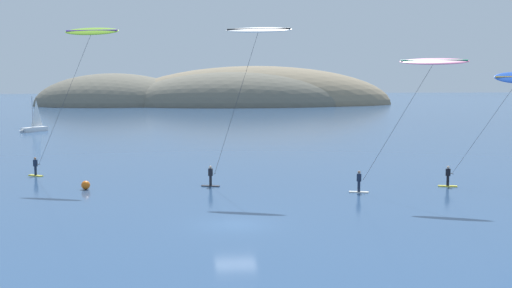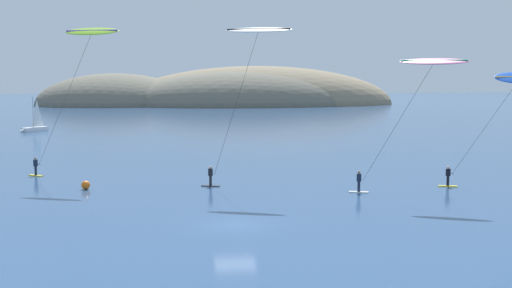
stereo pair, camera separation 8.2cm
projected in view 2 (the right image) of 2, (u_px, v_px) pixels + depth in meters
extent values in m
plane|color=#2D4C75|center=(235.00, 225.00, 38.99)|extent=(600.00, 600.00, 0.00)
ellipsoid|color=#6B6656|center=(243.00, 105.00, 197.56)|extent=(72.42, 35.09, 21.29)
ellipsoid|color=#84755B|center=(258.00, 105.00, 203.65)|extent=(87.07, 40.05, 24.40)
ellipsoid|color=#6B6656|center=(115.00, 105.00, 198.94)|extent=(48.50, 35.19, 19.75)
ellipsoid|color=#7A705B|center=(161.00, 105.00, 199.74)|extent=(76.19, 27.98, 12.22)
cube|color=white|center=(35.00, 129.00, 104.77)|extent=(3.74, 4.81, 0.70)
cone|color=white|center=(24.00, 130.00, 102.61)|extent=(1.71, 2.18, 0.67)
cylinder|color=#B2B2B7|center=(33.00, 112.00, 104.20)|extent=(0.12, 0.12, 5.00)
pyramid|color=white|center=(37.00, 113.00, 105.02)|extent=(1.02, 1.57, 4.25)
cylinder|color=#A5A5AD|center=(38.00, 125.00, 105.24)|extent=(1.02, 1.57, 0.08)
cube|color=yellow|center=(36.00, 175.00, 58.03)|extent=(1.47, 1.17, 0.08)
cylinder|color=#192338|center=(36.00, 171.00, 57.99)|extent=(0.22, 0.22, 0.80)
cube|color=#192338|center=(35.00, 163.00, 57.91)|extent=(0.39, 0.30, 0.60)
sphere|color=#9E7051|center=(35.00, 158.00, 57.87)|extent=(0.22, 0.22, 0.22)
cylinder|color=black|center=(39.00, 164.00, 57.85)|extent=(0.22, 0.53, 0.04)
ellipsoid|color=#8CD12D|center=(92.00, 31.00, 55.40)|extent=(5.18, 2.85, 0.86)
cylinder|color=#722DD1|center=(92.00, 31.00, 55.39)|extent=(4.57, 1.72, 0.16)
cylinder|color=#333338|center=(65.00, 100.00, 56.63)|extent=(5.26, 1.85, 11.70)
cube|color=yellow|center=(448.00, 186.00, 52.41)|extent=(1.55, 0.78, 0.08)
cylinder|color=black|center=(448.00, 181.00, 52.37)|extent=(0.22, 0.22, 0.80)
cube|color=black|center=(448.00, 172.00, 52.29)|extent=(0.35, 0.21, 0.60)
sphere|color=beige|center=(448.00, 167.00, 52.25)|extent=(0.22, 0.22, 0.22)
cylinder|color=black|center=(452.00, 174.00, 52.35)|extent=(0.06, 0.55, 0.04)
cylinder|color=#333338|center=(486.00, 126.00, 52.34)|extent=(5.58, 0.19, 7.71)
cube|color=silver|center=(359.00, 192.00, 49.74)|extent=(1.55, 0.84, 0.08)
cylinder|color=#192338|center=(359.00, 186.00, 49.69)|extent=(0.22, 0.22, 0.80)
cube|color=#192338|center=(359.00, 178.00, 49.62)|extent=(0.39, 0.32, 0.60)
sphere|color=#9E7051|center=(359.00, 172.00, 49.58)|extent=(0.22, 0.22, 0.22)
cylinder|color=black|center=(363.00, 179.00, 49.53)|extent=(0.25, 0.52, 0.04)
ellipsoid|color=pink|center=(434.00, 61.00, 47.13)|extent=(5.08, 3.08, 0.65)
cylinder|color=#14895B|center=(434.00, 61.00, 47.13)|extent=(4.44, 2.04, 0.16)
cylinder|color=#333338|center=(398.00, 122.00, 48.34)|extent=(4.63, 2.02, 8.93)
cube|color=#2D2D33|center=(211.00, 186.00, 52.53)|extent=(1.55, 0.84, 0.08)
cylinder|color=black|center=(211.00, 181.00, 52.48)|extent=(0.22, 0.22, 0.80)
cube|color=black|center=(210.00, 172.00, 52.41)|extent=(0.39, 0.30, 0.60)
sphere|color=beige|center=(210.00, 167.00, 52.36)|extent=(0.22, 0.22, 0.22)
cylinder|color=black|center=(215.00, 174.00, 52.34)|extent=(0.22, 0.53, 0.04)
ellipsoid|color=white|center=(258.00, 30.00, 50.33)|extent=(5.44, 2.83, 0.63)
cylinder|color=black|center=(258.00, 29.00, 50.33)|extent=(4.86, 1.81, 0.16)
cylinder|color=#333338|center=(236.00, 104.00, 51.34)|extent=(3.50, 1.23, 11.46)
sphere|color=orange|center=(86.00, 185.00, 51.08)|extent=(0.70, 0.70, 0.70)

